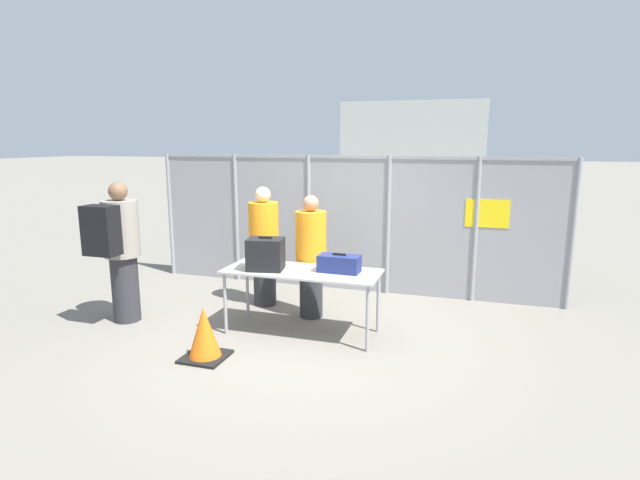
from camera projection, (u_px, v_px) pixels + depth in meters
ground_plane at (301, 339)px, 5.93m from camera, size 120.00×120.00×0.00m
fence_section at (348, 221)px, 7.72m from camera, size 6.42×0.07×2.10m
inspection_table at (302, 275)px, 5.99m from camera, size 1.87×0.73×0.79m
suitcase_black at (266, 254)px, 5.97m from camera, size 0.47×0.40×0.41m
suitcase_navy at (339, 264)px, 5.87m from camera, size 0.50×0.26×0.23m
traveler_hooded at (119, 247)px, 6.30m from camera, size 0.45×0.70×1.81m
security_worker_near at (311, 255)px, 6.54m from camera, size 0.40×0.40×1.63m
security_worker_far at (264, 245)px, 7.03m from camera, size 0.42×0.42×1.69m
utility_trailer at (403, 237)px, 10.11m from camera, size 3.48×1.98×0.70m
distant_hangar at (417, 136)px, 44.55m from camera, size 11.83×9.07×5.54m
traffic_cone at (204, 335)px, 5.36m from camera, size 0.46×0.46×0.58m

